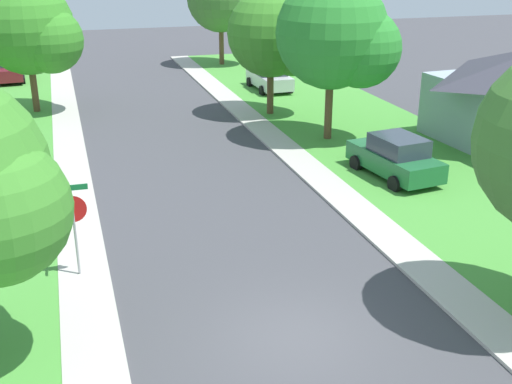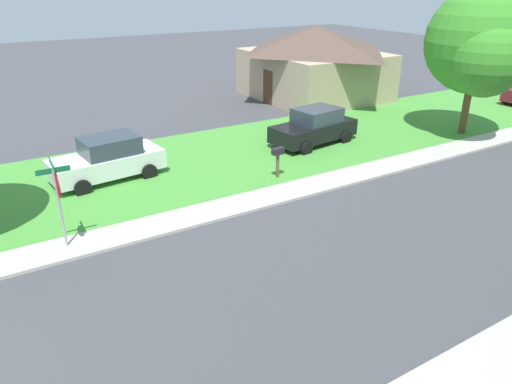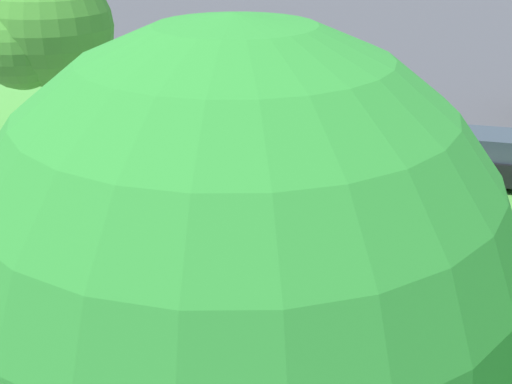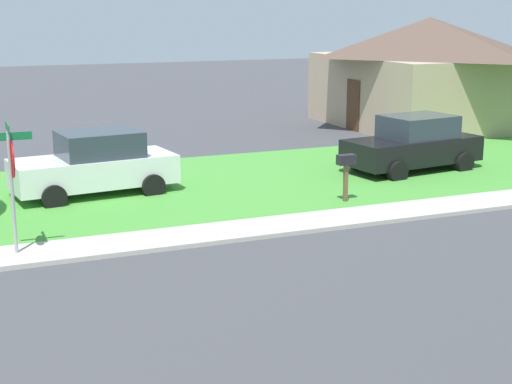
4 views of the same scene
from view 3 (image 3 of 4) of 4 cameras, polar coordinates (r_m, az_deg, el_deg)
The scene contains 8 objects.
sidewalk_west at distance 19.16m, azimuth 4.72°, elevation -1.68°, with size 1.40×56.00×0.10m, color #B7B2A8.
lawn_west at distance 23.34m, azimuth 8.20°, elevation 2.95°, with size 8.00×56.00×0.08m, color #479338.
stop_sign_far_corner at distance 21.72m, azimuth -14.08°, elevation 6.03°, with size 0.92×0.92×2.77m.
car_white_behind_trees at distance 24.62m, azimuth -2.71°, elevation 6.36°, with size 2.38×4.47×1.76m.
car_black_near_corner at distance 21.96m, azimuth 20.26°, elevation 2.63°, with size 2.47×4.50×1.76m.
tree_corner_large at distance 6.08m, azimuth -4.33°, elevation -11.02°, with size 5.47×5.09×7.56m.
tree_across_left at distance 24.92m, azimuth -18.22°, elevation 13.29°, with size 4.73×4.40×6.54m.
mailbox at distance 19.77m, azimuth 8.58°, elevation 2.00°, with size 0.26×0.49×1.31m.
Camera 3 is at (11.85, 16.94, 8.33)m, focal length 45.29 mm.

